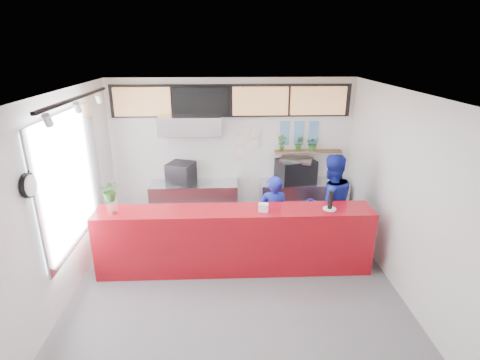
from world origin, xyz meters
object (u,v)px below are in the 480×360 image
(service_counter, at_px, (235,240))
(espresso_machine, at_px, (296,171))
(panini_oven, at_px, (181,173))
(staff_right, at_px, (330,204))
(staff_center, at_px, (273,216))
(pepper_mill, at_px, (330,200))

(service_counter, relative_size, espresso_machine, 6.05)
(panini_oven, relative_size, staff_right, 0.27)
(panini_oven, xyz_separation_m, staff_center, (1.73, -1.34, -0.37))
(espresso_machine, distance_m, pepper_mill, 1.86)
(espresso_machine, relative_size, staff_right, 0.40)
(service_counter, distance_m, staff_center, 0.85)
(staff_center, relative_size, pepper_mill, 4.95)
(espresso_machine, xyz_separation_m, pepper_mill, (0.22, -1.84, 0.13))
(espresso_machine, relative_size, pepper_mill, 2.44)
(service_counter, bearing_deg, espresso_machine, 53.82)
(service_counter, relative_size, staff_right, 2.44)
(staff_right, bearing_deg, pepper_mill, 63.25)
(staff_center, distance_m, staff_right, 1.06)
(espresso_machine, height_order, staff_center, staff_center)
(staff_right, bearing_deg, panini_oven, -34.20)
(panini_oven, bearing_deg, espresso_machine, 20.12)
(espresso_machine, distance_m, staff_center, 1.53)
(panini_oven, distance_m, staff_right, 3.03)
(service_counter, xyz_separation_m, panini_oven, (-1.05, 1.80, 0.57))
(espresso_machine, relative_size, staff_center, 0.49)
(staff_center, bearing_deg, staff_right, -178.31)
(espresso_machine, height_order, pepper_mill, pepper_mill)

